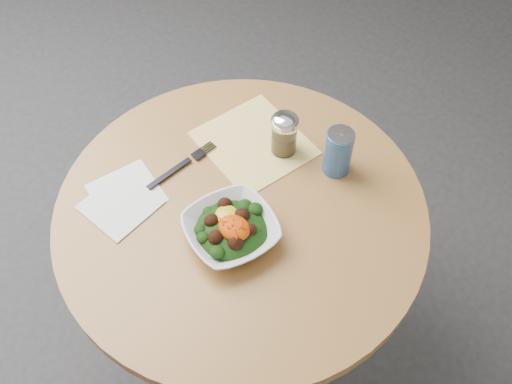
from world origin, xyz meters
TOP-DOWN VIEW (x-y plane):
  - ground at (0.00, 0.00)m, footprint 6.00×6.00m
  - table at (0.00, 0.00)m, footprint 0.90×0.90m
  - cloth_napkin at (-0.10, 0.18)m, footprint 0.32×0.31m
  - paper_napkins at (-0.24, -0.16)m, footprint 0.20×0.21m
  - salad_bowl at (0.03, -0.08)m, footprint 0.27×0.27m
  - fork at (-0.20, 0.01)m, footprint 0.05×0.21m
  - spice_shaker at (-0.03, 0.21)m, footprint 0.07×0.07m
  - beverage_can at (0.11, 0.24)m, footprint 0.07×0.07m

SIDE VIEW (x-z plane):
  - ground at x=0.00m, z-range 0.00..0.00m
  - table at x=0.00m, z-range 0.18..0.93m
  - cloth_napkin at x=-0.10m, z-range 0.75..0.75m
  - paper_napkins at x=-0.24m, z-range 0.75..0.75m
  - fork at x=-0.20m, z-range 0.75..0.76m
  - salad_bowl at x=0.03m, z-range 0.74..0.82m
  - spice_shaker at x=-0.03m, z-range 0.75..0.87m
  - beverage_can at x=0.11m, z-range 0.75..0.88m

